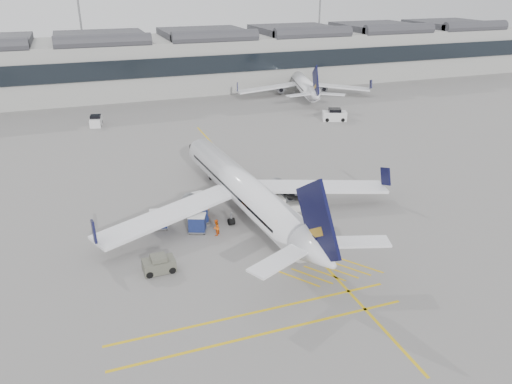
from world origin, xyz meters
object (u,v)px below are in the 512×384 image
object	(u,v)px
airliner_main	(245,191)
belt_loader	(289,205)
ramp_agent_b	(216,228)
pushback_tug	(159,265)
baggage_cart_a	(197,202)
ramp_agent_a	(207,207)

from	to	relation	value
airliner_main	belt_loader	xyz separation A→B (m)	(4.77, -0.51, -2.17)
ramp_agent_b	pushback_tug	distance (m)	7.80
belt_loader	pushback_tug	distance (m)	16.94
belt_loader	ramp_agent_b	world-z (taller)	belt_loader
belt_loader	ramp_agent_b	xyz separation A→B (m)	(-8.90, -2.87, 0.26)
airliner_main	belt_loader	size ratio (longest dim) A/B	7.28
airliner_main	baggage_cart_a	size ratio (longest dim) A/B	15.94
pushback_tug	baggage_cart_a	bearing A→B (deg)	58.67
baggage_cart_a	belt_loader	bearing A→B (deg)	-29.68
belt_loader	ramp_agent_a	size ratio (longest dim) A/B	2.39
ramp_agent_b	pushback_tug	size ratio (longest dim) A/B	0.61
baggage_cart_a	ramp_agent_b	world-z (taller)	baggage_cart_a
ramp_agent_a	belt_loader	bearing A→B (deg)	-33.72
airliner_main	baggage_cart_a	bearing A→B (deg)	147.66
ramp_agent_b	ramp_agent_a	bearing A→B (deg)	-136.38
baggage_cart_a	ramp_agent_a	size ratio (longest dim) A/B	1.09
ramp_agent_a	ramp_agent_b	distance (m)	4.41
ramp_agent_a	pushback_tug	distance (m)	11.12
belt_loader	ramp_agent_a	bearing A→B (deg)	175.03
pushback_tug	ramp_agent_b	bearing A→B (deg)	34.15
belt_loader	pushback_tug	xyz separation A→B (m)	(-15.22, -7.44, 0.10)
ramp_agent_a	pushback_tug	world-z (taller)	ramp_agent_a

